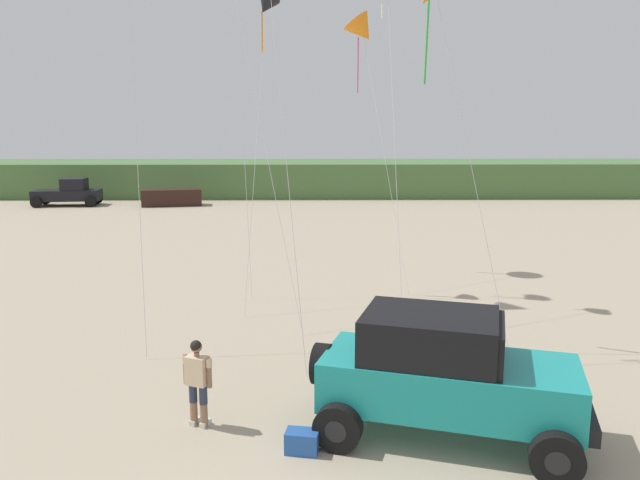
% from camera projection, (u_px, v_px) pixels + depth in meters
% --- Properties ---
extents(dune_ridge, '(90.00, 9.75, 2.75)m').
position_uv_depth(dune_ridge, '(310.00, 177.00, 52.40)').
color(dune_ridge, '#4C703D').
rests_on(dune_ridge, ground_plane).
extents(jeep, '(5.01, 3.53, 2.26)m').
position_uv_depth(jeep, '(445.00, 373.00, 10.73)').
color(jeep, teal).
rests_on(jeep, ground_plane).
extents(person_watching, '(0.58, 0.42, 1.67)m').
position_uv_depth(person_watching, '(198.00, 378.00, 11.14)').
color(person_watching, '#8C664C').
rests_on(person_watching, ground_plane).
extents(cooler_box, '(0.61, 0.45, 0.38)m').
position_uv_depth(cooler_box, '(302.00, 442.00, 10.36)').
color(cooler_box, '#23519E').
rests_on(cooler_box, ground_plane).
extents(distant_pickup, '(4.79, 2.85, 1.98)m').
position_uv_depth(distant_pickup, '(69.00, 193.00, 43.97)').
color(distant_pickup, black).
rests_on(distant_pickup, ground_plane).
extents(distant_sedan, '(4.44, 2.46, 1.20)m').
position_uv_depth(distant_sedan, '(172.00, 197.00, 44.04)').
color(distant_sedan, black).
rests_on(distant_sedan, ground_plane).
extents(kite_red_delta, '(1.13, 4.27, 9.88)m').
position_uv_depth(kite_red_delta, '(266.00, 6.00, 19.79)').
color(kite_red_delta, black).
rests_on(kite_red_delta, ground_plane).
extents(kite_black_sled, '(2.18, 5.35, 9.91)m').
position_uv_depth(kite_black_sled, '(362.00, 30.00, 22.94)').
color(kite_black_sled, orange).
rests_on(kite_black_sled, ground_plane).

